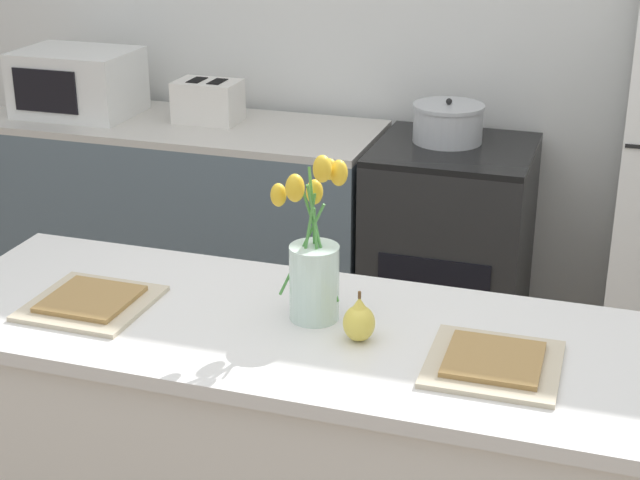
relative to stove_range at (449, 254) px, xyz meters
The scene contains 11 objects.
back_wall 1.00m from the stove_range, 104.01° to the left, with size 5.20×0.08×2.70m.
kitchen_island 1.60m from the stove_range, 93.58° to the right, with size 1.80×0.66×0.88m.
back_counter 1.16m from the stove_range, behind, with size 1.68×0.60×0.88m.
stove_range is the anchor object (origin of this frame).
flower_vase 1.66m from the stove_range, 91.86° to the right, with size 0.18×0.13×0.42m.
pear_figurine 1.70m from the stove_range, 87.05° to the right, with size 0.07×0.07×0.12m.
plate_setting_left 1.82m from the stove_range, 109.88° to the right, with size 0.29×0.29×0.02m.
plate_setting_right 1.76m from the stove_range, 76.47° to the right, with size 0.29×0.29×0.02m.
toaster 1.16m from the stove_range, behind, with size 0.28×0.18×0.17m.
cooking_pot 0.52m from the stove_range, 125.35° to the left, with size 0.27×0.27×0.17m.
microwave 1.71m from the stove_range, behind, with size 0.48×0.37×0.27m.
Camera 1 is at (0.72, -1.97, 1.94)m, focal length 55.00 mm.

